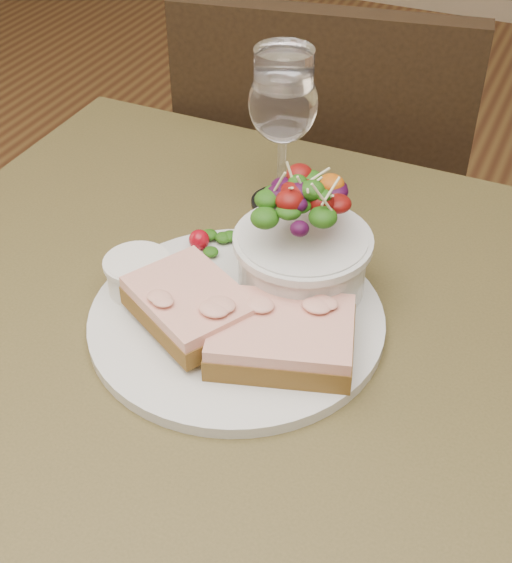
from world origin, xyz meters
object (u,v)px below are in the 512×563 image
at_px(cafe_table, 227,422).
at_px(wine_glass, 283,108).
at_px(sandwich_back, 190,304).
at_px(chair_far, 323,291).
at_px(dinner_plate, 237,319).
at_px(ramekin, 138,273).
at_px(salad_bowl, 303,238).
at_px(sandwich_front, 282,337).

height_order(cafe_table, wine_glass, wine_glass).
bearing_deg(sandwich_back, chair_far, 125.79).
bearing_deg(wine_glass, chair_far, 99.70).
xyz_separation_m(dinner_plate, ramekin, (-0.10, -0.00, 0.03)).
bearing_deg(wine_glass, sandwich_back, -87.54).
bearing_deg(dinner_plate, sandwich_back, -138.86).
height_order(cafe_table, ramekin, ramekin).
bearing_deg(salad_bowl, ramekin, -153.95).
xyz_separation_m(sandwich_back, ramekin, (-0.07, 0.02, -0.00)).
bearing_deg(salad_bowl, sandwich_front, -79.02).
height_order(dinner_plate, salad_bowl, salad_bowl).
distance_m(chair_far, sandwich_front, 0.81).
bearing_deg(chair_far, cafe_table, 89.78).
distance_m(dinner_plate, ramekin, 0.11).
bearing_deg(cafe_table, sandwich_front, 10.65).
distance_m(sandwich_front, sandwich_back, 0.09).
relative_size(dinner_plate, sandwich_front, 1.88).
distance_m(chair_far, wine_glass, 0.70).
distance_m(cafe_table, salad_bowl, 0.20).
xyz_separation_m(cafe_table, chair_far, (-0.12, 0.64, -0.36)).
relative_size(sandwich_front, ramekin, 2.48).
bearing_deg(cafe_table, dinner_plate, 98.49).
height_order(sandwich_back, wine_glass, wine_glass).
height_order(chair_far, ramekin, chair_far).
bearing_deg(cafe_table, ramekin, 163.49).
distance_m(cafe_table, sandwich_front, 0.14).
bearing_deg(salad_bowl, cafe_table, -108.42).
bearing_deg(ramekin, sandwich_back, -18.78).
height_order(ramekin, wine_glass, wine_glass).
xyz_separation_m(chair_far, sandwich_front, (0.17, -0.63, 0.49)).
xyz_separation_m(cafe_table, ramekin, (-0.11, 0.03, 0.13)).
height_order(salad_bowl, wine_glass, wine_glass).
distance_m(cafe_table, dinner_plate, 0.11).
distance_m(dinner_plate, salad_bowl, 0.10).
bearing_deg(dinner_plate, ramekin, -177.44).
bearing_deg(sandwich_front, ramekin, 155.16).
height_order(sandwich_back, ramekin, sandwich_back).
bearing_deg(dinner_plate, wine_glass, 101.61).
bearing_deg(wine_glass, sandwich_front, -66.99).
distance_m(chair_far, sandwich_back, 0.81).
xyz_separation_m(cafe_table, wine_glass, (-0.05, 0.25, 0.22)).
bearing_deg(ramekin, chair_far, 90.56).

